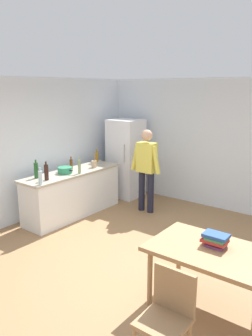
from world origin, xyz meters
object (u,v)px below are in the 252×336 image
object	(u,v)px
dining_table	(213,256)
bottle_water_clear	(40,178)
bottle_vinegar_tall	(79,167)
cooking_pot	(65,170)
bottle_beer_brown	(71,164)
bottle_wine_green	(36,170)
chair	(168,312)
book_stack	(215,240)
person	(146,165)
utensil_jar	(94,164)
refrigerator	(126,159)
bottle_wine_dark	(46,172)
bottle_oil_amber	(97,156)

from	to	relation	value
dining_table	bottle_water_clear	xyz separation A→B (m)	(-3.14, 0.13, 0.35)
dining_table	bottle_vinegar_tall	xyz separation A→B (m)	(-3.17, 1.07, 0.36)
cooking_pot	bottle_beer_brown	xyz separation A→B (m)	(-0.14, 0.30, 0.05)
cooking_pot	bottle_wine_green	world-z (taller)	bottle_wine_green
chair	cooking_pot	distance (m)	3.92
bottle_beer_brown	book_stack	size ratio (longest dim) A/B	0.89
chair	person	bearing A→B (deg)	134.54
person	utensil_jar	xyz separation A→B (m)	(-0.94, -0.53, 0.00)
person	dining_table	bearing A→B (deg)	-42.41
refrigerator	book_stack	xyz separation A→B (m)	(3.29, -2.61, -0.07)
dining_table	bottle_wine_dark	xyz separation A→B (m)	(-3.29, 0.39, 0.37)
person	bottle_beer_brown	xyz separation A→B (m)	(-1.20, -0.93, 0.03)
chair	cooking_pot	bearing A→B (deg)	158.48
chair	bottle_water_clear	world-z (taller)	bottle_water_clear
bottle_water_clear	bottle_wine_green	world-z (taller)	bottle_wine_green
bottle_wine_green	bottle_wine_dark	size ratio (longest dim) A/B	1.00
utensil_jar	bottle_oil_amber	xyz separation A→B (m)	(-0.35, 0.47, 0.04)
chair	bottle_water_clear	xyz separation A→B (m)	(-3.14, 1.10, 0.49)
chair	bottle_beer_brown	xyz separation A→B (m)	(-3.55, 2.19, 0.47)
chair	bottle_oil_amber	xyz separation A→B (m)	(-3.63, 3.05, 0.48)
bottle_beer_brown	bottle_wine_green	world-z (taller)	bottle_wine_green
person	bottle_beer_brown	size ratio (longest dim) A/B	6.54
cooking_pot	utensil_jar	size ratio (longest dim) A/B	1.25
dining_table	book_stack	world-z (taller)	book_stack
chair	bottle_water_clear	bearing A→B (deg)	168.18
dining_table	utensil_jar	distance (m)	3.67
refrigerator	bottle_wine_dark	size ratio (longest dim) A/B	5.29
bottle_beer_brown	chair	bearing A→B (deg)	-31.66
refrigerator	dining_table	world-z (taller)	refrigerator
bottle_wine_green	bottle_wine_dark	distance (m)	0.26
bottle_water_clear	bottle_oil_amber	world-z (taller)	bottle_water_clear
bottle_wine_dark	bottle_oil_amber	bearing A→B (deg)	101.31
bottle_wine_dark	book_stack	xyz separation A→B (m)	(3.28, -0.30, -0.22)
chair	bottle_wine_green	bearing A→B (deg)	166.94
refrigerator	book_stack	world-z (taller)	refrigerator
person	bottle_vinegar_tall	bearing A→B (deg)	-127.18
refrigerator	cooking_pot	distance (m)	1.78
bottle_water_clear	refrigerator	bearing A→B (deg)	93.47
dining_table	bottle_wine_green	xyz separation A→B (m)	(-3.55, 0.36, 0.37)
bottle_oil_amber	bottle_wine_green	xyz separation A→B (m)	(0.08, -1.72, 0.03)
bottle_beer_brown	bottle_wine_dark	bearing A→B (deg)	-73.18
dining_table	cooking_pot	bearing A→B (deg)	164.88
chair	bottle_oil_amber	distance (m)	4.77
dining_table	utensil_jar	xyz separation A→B (m)	(-3.29, 1.61, 0.31)
person	bottle_vinegar_tall	world-z (taller)	person
dining_table	bottle_oil_amber	world-z (taller)	bottle_oil_amber
bottle_beer_brown	book_stack	xyz separation A→B (m)	(3.53, -1.13, -0.18)
bottle_wine_dark	book_stack	size ratio (longest dim) A/B	1.16
refrigerator	person	world-z (taller)	refrigerator
bottle_wine_dark	book_stack	world-z (taller)	bottle_wine_dark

